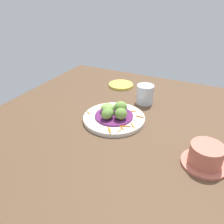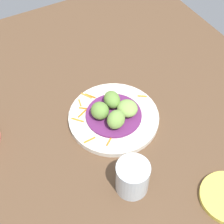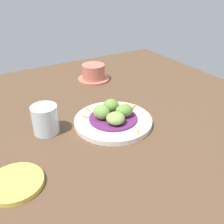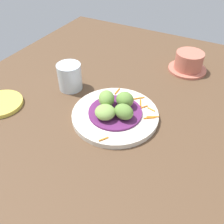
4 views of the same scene
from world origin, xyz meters
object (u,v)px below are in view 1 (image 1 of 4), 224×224
(guac_scoop_left, at_px, (108,108))
(main_plate, at_px, (114,118))
(guac_scoop_center, at_px, (107,114))
(guac_scoop_back, at_px, (121,107))
(side_plate_small, at_px, (121,85))
(water_glass, at_px, (144,94))
(guac_scoop_right, at_px, (121,114))
(terracotta_bowl, at_px, (206,156))

(guac_scoop_left, bearing_deg, main_plate, -19.80)
(guac_scoop_center, height_order, guac_scoop_back, guac_scoop_back)
(guac_scoop_back, xyz_separation_m, side_plate_small, (-0.12, 0.28, -0.04))
(water_glass, bearing_deg, main_plate, -106.51)
(main_plate, xyz_separation_m, guac_scoop_back, (0.01, 0.03, 0.04))
(guac_scoop_right, distance_m, side_plate_small, 0.36)
(guac_scoop_right, relative_size, water_glass, 0.59)
(guac_scoop_right, bearing_deg, main_plate, 160.20)
(guac_scoop_center, distance_m, terracotta_bowl, 0.36)
(main_plate, xyz_separation_m, side_plate_small, (-0.11, 0.31, -0.00))
(guac_scoop_back, distance_m, water_glass, 0.16)
(terracotta_bowl, bearing_deg, water_glass, 133.71)
(guac_scoop_left, bearing_deg, terracotta_bowl, -17.77)
(guac_scoop_center, bearing_deg, guac_scoop_back, 70.20)
(guac_scoop_center, relative_size, side_plate_small, 0.43)
(terracotta_bowl, bearing_deg, guac_scoop_back, 156.74)
(guac_scoop_back, relative_size, terracotta_bowl, 0.40)
(guac_scoop_center, xyz_separation_m, terracotta_bowl, (0.35, -0.07, -0.01))
(guac_scoop_left, xyz_separation_m, guac_scoop_right, (0.07, -0.02, 0.00))
(main_plate, xyz_separation_m, guac_scoop_left, (-0.03, 0.01, 0.03))
(guac_scoop_left, height_order, guac_scoop_center, guac_scoop_center)
(side_plate_small, bearing_deg, water_glass, -37.16)
(main_plate, height_order, guac_scoop_back, guac_scoop_back)
(guac_scoop_right, height_order, side_plate_small, guac_scoop_right)
(main_plate, height_order, guac_scoop_center, guac_scoop_center)
(guac_scoop_center, distance_m, guac_scoop_back, 0.07)
(guac_scoop_left, distance_m, guac_scoop_right, 0.07)
(guac_scoop_center, distance_m, water_glass, 0.23)
(guac_scoop_center, relative_size, guac_scoop_right, 1.09)
(guac_scoop_back, bearing_deg, guac_scoop_left, -154.80)
(side_plate_small, height_order, terracotta_bowl, terracotta_bowl)
(guac_scoop_left, bearing_deg, guac_scoop_center, -64.80)
(side_plate_small, bearing_deg, guac_scoop_back, -66.41)
(main_plate, relative_size, terracotta_bowl, 1.80)
(main_plate, relative_size, guac_scoop_right, 4.82)
(guac_scoop_back, distance_m, side_plate_small, 0.31)
(guac_scoop_right, xyz_separation_m, terracotta_bowl, (0.31, -0.10, -0.01))
(guac_scoop_left, bearing_deg, guac_scoop_right, -19.80)
(main_plate, distance_m, guac_scoop_right, 0.05)
(side_plate_small, distance_m, terracotta_bowl, 0.62)
(guac_scoop_back, bearing_deg, main_plate, -109.80)
(terracotta_bowl, height_order, water_glass, water_glass)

